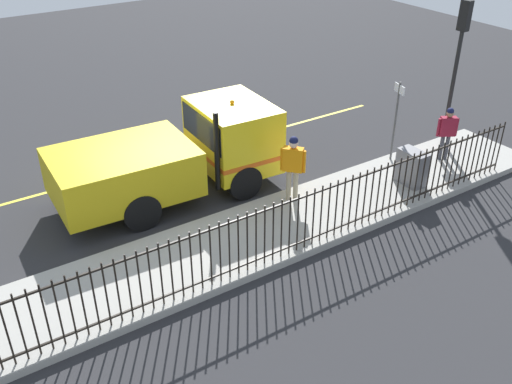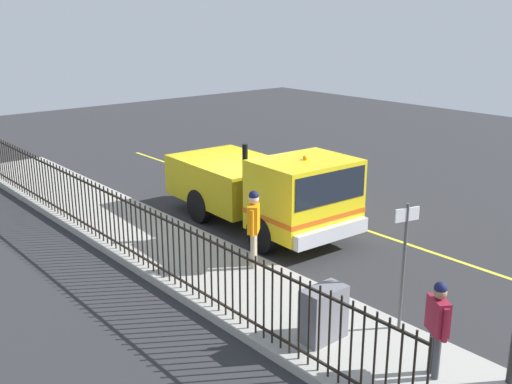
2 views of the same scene
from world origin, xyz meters
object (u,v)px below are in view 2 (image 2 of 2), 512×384
object	(u,v)px
worker_standing	(254,221)
traffic_cone	(279,191)
pedestrian_distant	(438,319)
utility_cabinet	(323,314)
work_truck	(268,187)
street_sign	(404,252)

from	to	relation	value
worker_standing	traffic_cone	distance (m)	5.81
pedestrian_distant	traffic_cone	distance (m)	10.22
utility_cabinet	work_truck	bearing A→B (deg)	-122.15
pedestrian_distant	street_sign	bearing A→B (deg)	177.43
work_truck	pedestrian_distant	size ratio (longest dim) A/B	3.80
street_sign	utility_cabinet	bearing A→B (deg)	-24.78
traffic_cone	street_sign	size ratio (longest dim) A/B	0.24
worker_standing	pedestrian_distant	xyz separation A→B (m)	(0.59, 5.13, -0.11)
street_sign	pedestrian_distant	bearing A→B (deg)	56.72
pedestrian_distant	worker_standing	bearing A→B (deg)	-155.80
worker_standing	utility_cabinet	world-z (taller)	worker_standing
work_truck	street_sign	world-z (taller)	work_truck
pedestrian_distant	street_sign	size ratio (longest dim) A/B	0.68
work_truck	street_sign	size ratio (longest dim) A/B	2.58
work_truck	pedestrian_distant	distance (m)	7.59
work_truck	utility_cabinet	size ratio (longest dim) A/B	6.31
pedestrian_distant	traffic_cone	xyz separation A→B (m)	(-4.85, -8.96, -0.87)
pedestrian_distant	street_sign	distance (m)	1.61
utility_cabinet	traffic_cone	size ratio (longest dim) A/B	1.68
utility_cabinet	street_sign	world-z (taller)	street_sign
traffic_cone	work_truck	bearing A→B (deg)	41.62
worker_standing	street_sign	size ratio (longest dim) A/B	0.76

